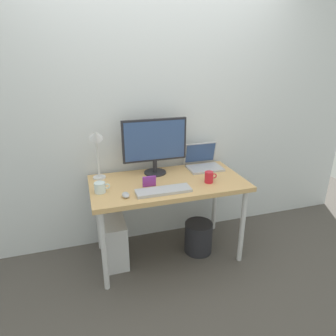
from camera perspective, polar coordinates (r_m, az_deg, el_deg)
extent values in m
plane|color=#4C4742|center=(2.90, 0.00, -16.27)|extent=(6.00, 6.00, 0.00)
cube|color=silver|center=(2.74, -2.49, 11.31)|extent=(4.40, 0.04, 2.60)
cube|color=tan|center=(2.53, 0.00, -2.96)|extent=(1.32, 0.68, 0.04)
cylinder|color=silver|center=(2.39, -12.31, -15.51)|extent=(0.04, 0.04, 0.71)
cylinder|color=silver|center=(2.71, 14.24, -10.94)|extent=(0.04, 0.04, 0.71)
cylinder|color=silver|center=(2.86, -13.39, -9.04)|extent=(0.04, 0.04, 0.71)
cylinder|color=silver|center=(3.13, 9.07, -5.95)|extent=(0.04, 0.04, 0.71)
cylinder|color=#232328|center=(2.69, -2.52, -0.87)|extent=(0.20, 0.20, 0.01)
cylinder|color=#232328|center=(2.67, -2.54, 0.37)|extent=(0.04, 0.04, 0.11)
cube|color=#232328|center=(2.59, -2.62, 5.43)|extent=(0.58, 0.03, 0.38)
cube|color=#334C7F|center=(2.58, -2.53, 5.34)|extent=(0.54, 0.01, 0.34)
cube|color=#B2B2B7|center=(2.80, 7.19, -0.03)|extent=(0.32, 0.22, 0.02)
cube|color=#B2B2B7|center=(2.88, 6.25, 2.95)|extent=(0.32, 0.05, 0.21)
cube|color=#334C7F|center=(2.87, 6.31, 2.94)|extent=(0.30, 0.04, 0.18)
cylinder|color=silver|center=(2.65, -13.19, -1.79)|extent=(0.11, 0.11, 0.01)
cylinder|color=silver|center=(2.59, -13.52, 2.00)|extent=(0.02, 0.02, 0.36)
cone|color=silver|center=(2.49, -13.85, 6.24)|extent=(0.11, 0.14, 0.13)
cube|color=#B2B2B7|center=(2.32, -0.88, -4.42)|extent=(0.44, 0.14, 0.02)
ellipsoid|color=#B2B2B7|center=(2.26, -8.24, -5.19)|extent=(0.06, 0.09, 0.03)
cylinder|color=red|center=(2.50, 7.97, -1.77)|extent=(0.07, 0.07, 0.10)
torus|color=red|center=(2.52, 8.98, -1.54)|extent=(0.05, 0.01, 0.05)
cylinder|color=silver|center=(2.36, -13.10, -3.72)|extent=(0.09, 0.09, 0.08)
torus|color=silver|center=(2.36, -11.75, -3.48)|extent=(0.05, 0.01, 0.05)
cube|color=purple|center=(2.40, -3.67, -2.60)|extent=(0.11, 0.03, 0.09)
cube|color=silver|center=(2.74, -10.16, -13.82)|extent=(0.18, 0.36, 0.42)
cylinder|color=#232328|center=(2.87, 5.92, -13.23)|extent=(0.26, 0.26, 0.30)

